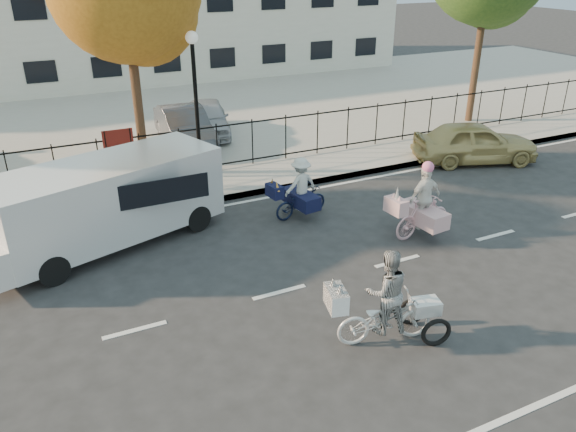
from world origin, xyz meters
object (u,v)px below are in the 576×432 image
gold_sedan (475,142)px  lot_car_c (185,127)px  lamppost (195,80)px  unicorn_bike (422,209)px  zebra_trike (386,307)px  lot_car_d (208,118)px  white_van (104,200)px  bull_bike (300,194)px

gold_sedan → lot_car_c: 10.03m
gold_sedan → lamppost: bearing=95.3°
gold_sedan → lot_car_c: bearing=76.5°
lamppost → unicorn_bike: bearing=-57.6°
zebra_trike → lot_car_c: (-0.08, 12.28, 0.12)m
lot_car_d → white_van: bearing=-110.0°
gold_sedan → zebra_trike: bearing=149.0°
zebra_trike → lot_car_c: 12.28m
zebra_trike → lamppost: bearing=17.2°
lamppost → bull_bike: bearing=-66.3°
lamppost → lot_car_d: 5.10m
zebra_trike → unicorn_bike: unicorn_bike is taller
white_van → gold_sedan: (12.14, 0.70, -0.44)m
gold_sedan → lot_car_c: lot_car_c is taller
lot_car_c → lot_car_d: lot_car_c is taller
zebra_trike → gold_sedan: size_ratio=0.53×
bull_bike → lot_car_c: 6.93m
unicorn_bike → white_van: white_van is taller
bull_bike → white_van: 4.94m
zebra_trike → unicorn_bike: size_ratio=1.10×
lot_car_c → white_van: bearing=-118.2°
gold_sedan → lot_car_d: lot_car_d is taller
white_van → lot_car_d: white_van is taller
gold_sedan → lot_car_c: (-8.38, 5.51, 0.14)m
lamppost → lot_car_c: size_ratio=1.04×
white_van → unicorn_bike: bearing=-40.7°
lot_car_c → lot_car_d: (1.19, 1.01, -0.05)m
lamppost → bull_bike: size_ratio=2.40×
bull_bike → white_van: size_ratio=0.29×
white_van → lot_car_c: 7.26m
lamppost → unicorn_bike: lamppost is taller
white_van → lot_car_d: 8.76m
lamppost → zebra_trike: (0.54, -9.07, -2.40)m
bull_bike → lot_car_d: (0.06, 7.85, 0.13)m
unicorn_bike → lamppost: bearing=26.5°
unicorn_bike → bull_bike: size_ratio=1.09×
lamppost → bull_bike: lamppost is taller
unicorn_bike → bull_bike: bearing=37.2°
zebra_trike → bull_bike: (1.05, 5.45, -0.06)m
white_van → lot_car_c: bearing=40.9°
zebra_trike → lot_car_d: (1.11, 13.29, 0.07)m
bull_bike → lot_car_c: bearing=1.3°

